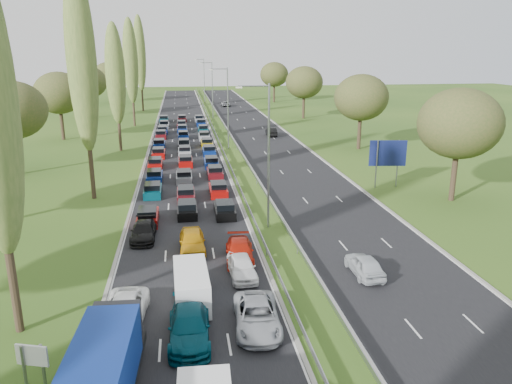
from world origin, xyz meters
TOP-DOWN VIEW (x-y plane):
  - ground at (4.50, 80.00)m, footprint 260.00×260.00m
  - near_carriageway at (-2.25, 82.50)m, footprint 10.50×215.00m
  - far_carriageway at (11.25, 82.50)m, footprint 10.50×215.00m
  - central_reservation at (4.50, 82.50)m, footprint 2.36×215.00m
  - lamp_columns at (4.50, 78.00)m, footprint 0.18×140.18m
  - poplar_row at (-11.50, 68.17)m, footprint 2.80×127.80m
  - woodland_left at (-22.00, 62.63)m, footprint 8.00×166.00m
  - woodland_right at (24.00, 66.67)m, footprint 8.00×153.00m
  - traffic_queue_fill at (-2.26, 77.23)m, footprint 9.12×67.38m
  - near_car_2 at (-5.99, 29.09)m, footprint 2.60×5.09m
  - near_car_3 at (-5.77, 41.68)m, footprint 2.00×4.67m
  - near_car_7 at (-2.49, 26.74)m, footprint 2.24×5.29m
  - near_car_8 at (-2.01, 38.65)m, footprint 1.94×4.70m
  - near_car_10 at (1.15, 27.36)m, footprint 2.69×5.30m
  - near_car_11 at (1.28, 36.43)m, footprint 2.28×4.88m
  - near_car_12 at (1.11, 33.76)m, footprint 1.89×4.26m
  - far_car_0 at (9.26, 32.82)m, footprint 1.76×4.22m
  - far_car_1 at (12.97, 88.33)m, footprint 1.64×4.41m
  - far_car_2 at (9.38, 136.23)m, footprint 2.33×5.00m
  - blue_lorry at (-5.99, 22.38)m, footprint 2.29×8.25m
  - white_van_rear at (-2.27, 31.05)m, footprint 1.97×5.02m
  - info_sign at (-9.40, 24.01)m, footprint 1.46×0.55m
  - direction_sign at (19.40, 53.59)m, footprint 3.98×0.65m

SIDE VIEW (x-z plane):
  - ground at x=4.50m, z-range 0.00..0.00m
  - near_carriageway at x=-2.25m, z-range -0.02..0.02m
  - far_carriageway at x=11.25m, z-range -0.02..0.02m
  - traffic_queue_fill at x=-2.26m, z-range 0.04..0.84m
  - central_reservation at x=4.50m, z-range 0.39..0.71m
  - near_car_3 at x=-5.77m, z-range 0.02..1.36m
  - near_car_2 at x=-5.99m, z-range 0.02..1.40m
  - near_car_11 at x=1.28m, z-range 0.02..1.40m
  - far_car_2 at x=9.38m, z-range 0.02..1.41m
  - near_car_12 at x=1.11m, z-range 0.02..1.44m
  - far_car_0 at x=9.26m, z-range 0.02..1.45m
  - near_car_10 at x=1.15m, z-range 0.02..1.45m
  - far_car_1 at x=12.97m, z-range 0.02..1.46m
  - near_car_7 at x=-2.49m, z-range 0.02..1.54m
  - near_car_8 at x=-2.01m, z-range 0.02..1.61m
  - white_van_rear at x=-2.27m, z-range 0.03..2.05m
  - info_sign at x=-9.40m, z-range 0.32..2.42m
  - blue_lorry at x=-5.99m, z-range 0.08..3.57m
  - direction_sign at x=19.40m, z-range 0.97..6.17m
  - lamp_columns at x=4.50m, z-range 0.00..12.00m
  - woodland_right at x=24.00m, z-range 2.13..13.23m
  - woodland_left at x=-22.00m, z-range 2.13..13.23m
  - poplar_row at x=-11.50m, z-range 1.17..23.61m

